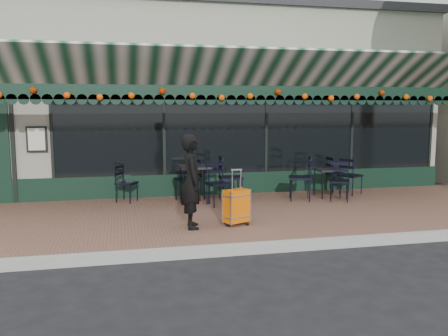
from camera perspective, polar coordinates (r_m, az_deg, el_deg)
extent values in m
plane|color=black|center=(7.35, 3.89, -9.95)|extent=(80.00, 80.00, 0.00)
cube|color=brown|center=(9.19, 0.35, -5.89)|extent=(18.00, 4.00, 0.15)
cube|color=#9E9E99|center=(7.25, 4.07, -9.57)|extent=(18.00, 0.16, 0.15)
cube|color=gray|center=(14.85, -4.87, 7.62)|extent=(12.00, 8.00, 4.50)
cube|color=black|center=(11.18, 4.09, 4.63)|extent=(9.20, 0.04, 2.00)
cube|color=silver|center=(10.82, -21.62, 3.24)|extent=(0.42, 0.04, 0.55)
cube|color=black|center=(9.46, -0.35, 9.05)|extent=(12.00, 0.03, 0.28)
cylinder|color=#EC5007|center=(9.40, -0.28, 8.94)|extent=(11.60, 0.12, 0.12)
imported|color=black|center=(7.96, -3.88, -1.61)|extent=(0.41, 0.60, 1.59)
cube|color=#E36107|center=(8.20, 1.51, -4.57)|extent=(0.48, 0.39, 0.56)
cube|color=black|center=(8.27, 1.50, -6.67)|extent=(0.48, 0.39, 0.06)
cube|color=silver|center=(8.11, 1.52, -1.42)|extent=(0.18, 0.10, 0.35)
cube|color=black|center=(10.93, 12.37, -0.21)|extent=(0.52, 0.52, 0.03)
cylinder|color=black|center=(10.69, 11.76, -2.09)|extent=(0.03, 0.03, 0.61)
cylinder|color=black|center=(10.87, 13.84, -1.99)|extent=(0.03, 0.03, 0.61)
cylinder|color=black|center=(11.08, 10.84, -1.74)|extent=(0.03, 0.03, 0.61)
cylinder|color=black|center=(11.26, 12.87, -1.65)|extent=(0.03, 0.03, 0.61)
cube|color=black|center=(10.10, -3.58, 0.13)|extent=(0.63, 0.63, 0.04)
cylinder|color=black|center=(9.86, -4.84, -2.36)|extent=(0.03, 0.03, 0.74)
cylinder|color=black|center=(9.95, -1.82, -2.25)|extent=(0.03, 0.03, 0.74)
cylinder|color=black|center=(10.38, -5.24, -1.87)|extent=(0.03, 0.03, 0.74)
cylinder|color=black|center=(10.46, -2.36, -1.77)|extent=(0.03, 0.03, 0.74)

